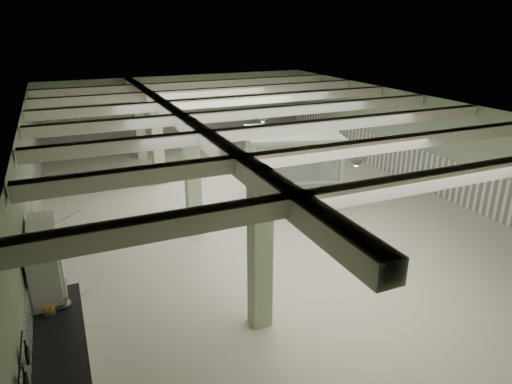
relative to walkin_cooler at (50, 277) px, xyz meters
name	(u,v)px	position (x,y,z in m)	size (l,w,h in m)	color
floor	(255,209)	(6.62, 4.00, -1.06)	(20.00, 20.00, 0.00)	silver
ceiling	(255,107)	(6.62, 4.00, 2.54)	(14.00, 20.00, 0.02)	silver
wall_back	(180,110)	(6.62, 14.00, 0.74)	(14.00, 0.02, 3.60)	#91A584
wall_left	(29,189)	(-0.38, 4.00, 0.74)	(0.02, 20.00, 3.60)	#91A584
wall_right	(416,140)	(13.62, 4.00, 0.74)	(0.02, 20.00, 3.60)	#91A584
wainscot_left	(37,222)	(-0.35, 4.00, -0.31)	(0.05, 19.90, 1.50)	white
wainscot_right	(412,165)	(13.60, 4.00, -0.31)	(0.05, 19.90, 1.50)	white
wainscot_back	(181,130)	(6.62, 13.97, -0.31)	(13.90, 0.05, 1.50)	white
girder	(181,120)	(4.12, 4.00, 2.32)	(0.45, 19.90, 0.40)	beige
beam_a	(414,183)	(6.62, -3.50, 2.36)	(13.90, 0.35, 0.32)	beige
beam_b	(340,150)	(6.62, -1.00, 2.36)	(13.90, 0.35, 0.32)	beige
beam_c	(290,129)	(6.62, 1.50, 2.36)	(13.90, 0.35, 0.32)	beige
beam_d	(255,113)	(6.62, 4.00, 2.36)	(13.90, 0.35, 0.32)	beige
beam_e	(229,101)	(6.62, 6.50, 2.36)	(13.90, 0.35, 0.32)	beige
beam_f	(208,92)	(6.62, 9.00, 2.36)	(13.90, 0.35, 0.32)	beige
beam_g	(192,85)	(6.62, 11.50, 2.36)	(13.90, 0.35, 0.32)	beige
column_a	(260,250)	(4.12, -2.00, 0.74)	(0.42, 0.42, 3.60)	#ABBD98
column_b	(193,178)	(4.12, 3.00, 0.74)	(0.42, 0.42, 3.60)	#ABBD98
column_c	(157,141)	(4.12, 8.00, 0.74)	(0.42, 0.42, 3.60)	#ABBD98
column_d	(139,121)	(4.12, 12.00, 0.74)	(0.42, 0.42, 3.60)	#ABBD98
hook_rail	(20,356)	(-0.31, -3.60, 0.79)	(0.02, 0.02, 1.20)	black
pendant_front	(356,163)	(7.12, -1.00, 1.99)	(0.44, 0.44, 0.22)	#2C3A2C
pendant_mid	(263,120)	(7.12, 4.50, 1.99)	(0.44, 0.44, 0.22)	#2C3A2C
pendant_back	(216,99)	(7.12, 9.50, 1.99)	(0.44, 0.44, 0.22)	#2C3A2C
veg_colander	(60,302)	(0.18, -1.01, -0.06)	(0.41, 0.41, 0.19)	#393A3E
orange_bowl	(49,312)	(-0.03, -1.20, -0.12)	(0.22, 0.22, 0.08)	#B2B2B7
skillet_near	(26,383)	(-0.26, -3.93, 0.57)	(0.29, 0.29, 0.04)	black
skillet_far	(27,355)	(-0.26, -3.33, 0.57)	(0.28, 0.28, 0.04)	black
walkin_cooler	(50,277)	(0.00, 0.00, 0.00)	(1.06, 2.31, 2.11)	silver
guard_booth	(292,154)	(8.19, 4.28, 0.70)	(3.88, 3.55, 2.59)	#90A684
filing_cabinet	(328,171)	(10.14, 4.88, -0.36)	(0.45, 0.64, 1.39)	#5D6050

